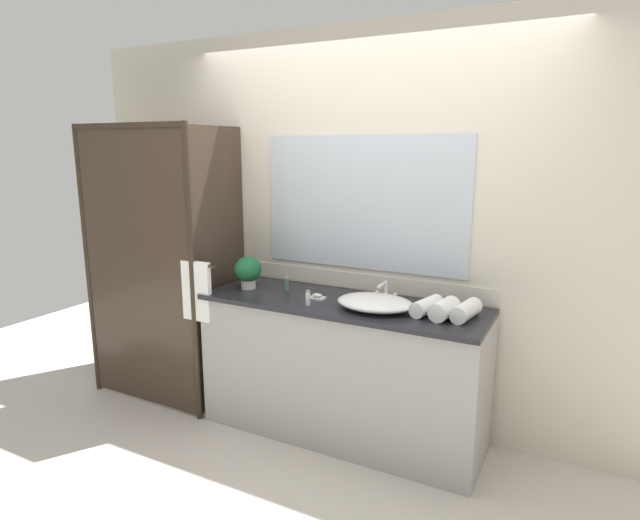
# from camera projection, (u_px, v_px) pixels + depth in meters

# --- Properties ---
(ground_plane) EXTENTS (8.00, 8.00, 0.00)m
(ground_plane) POSITION_uv_depth(u_px,v_px,m) (340.00, 433.00, 3.47)
(ground_plane) COLOR beige
(wall_back_with_mirror) EXTENTS (4.40, 0.06, 2.60)m
(wall_back_with_mirror) POSITION_uv_depth(u_px,v_px,m) (364.00, 230.00, 3.49)
(wall_back_with_mirror) COLOR beige
(wall_back_with_mirror) RESTS_ON ground_plane
(vanity_cabinet) EXTENTS (1.80, 0.58, 0.90)m
(vanity_cabinet) POSITION_uv_depth(u_px,v_px,m) (341.00, 369.00, 3.38)
(vanity_cabinet) COLOR #9E9993
(vanity_cabinet) RESTS_ON ground_plane
(shower_enclosure) EXTENTS (1.20, 0.59, 2.00)m
(shower_enclosure) POSITION_uv_depth(u_px,v_px,m) (165.00, 267.00, 3.66)
(shower_enclosure) COLOR #2D2319
(shower_enclosure) RESTS_ON ground_plane
(sink_basin) EXTENTS (0.46, 0.35, 0.08)m
(sink_basin) POSITION_uv_depth(u_px,v_px,m) (375.00, 303.00, 3.12)
(sink_basin) COLOR white
(sink_basin) RESTS_ON vanity_cabinet
(faucet) EXTENTS (0.17, 0.15, 0.13)m
(faucet) POSITION_uv_depth(u_px,v_px,m) (385.00, 295.00, 3.26)
(faucet) COLOR silver
(faucet) RESTS_ON vanity_cabinet
(potted_plant) EXTENTS (0.18, 0.18, 0.22)m
(potted_plant) POSITION_uv_depth(u_px,v_px,m) (248.00, 271.00, 3.56)
(potted_plant) COLOR beige
(potted_plant) RESTS_ON vanity_cabinet
(soap_dish) EXTENTS (0.10, 0.07, 0.04)m
(soap_dish) POSITION_uv_depth(u_px,v_px,m) (317.00, 297.00, 3.33)
(soap_dish) COLOR silver
(soap_dish) RESTS_ON vanity_cabinet
(amenity_bottle_shampoo) EXTENTS (0.03, 0.03, 0.10)m
(amenity_bottle_shampoo) POSITION_uv_depth(u_px,v_px,m) (287.00, 284.00, 3.51)
(amenity_bottle_shampoo) COLOR #4C7056
(amenity_bottle_shampoo) RESTS_ON vanity_cabinet
(amenity_bottle_lotion) EXTENTS (0.03, 0.03, 0.09)m
(amenity_bottle_lotion) POSITION_uv_depth(u_px,v_px,m) (308.00, 298.00, 3.19)
(amenity_bottle_lotion) COLOR silver
(amenity_bottle_lotion) RESTS_ON vanity_cabinet
(rolled_towel_near_edge) EXTENTS (0.14, 0.27, 0.10)m
(rolled_towel_near_edge) POSITION_uv_depth(u_px,v_px,m) (466.00, 311.00, 2.93)
(rolled_towel_near_edge) COLOR white
(rolled_towel_near_edge) RESTS_ON vanity_cabinet
(rolled_towel_middle) EXTENTS (0.14, 0.23, 0.11)m
(rolled_towel_middle) POSITION_uv_depth(u_px,v_px,m) (444.00, 309.00, 2.95)
(rolled_towel_middle) COLOR white
(rolled_towel_middle) RESTS_ON vanity_cabinet
(rolled_towel_far_edge) EXTENTS (0.15, 0.26, 0.09)m
(rolled_towel_far_edge) POSITION_uv_depth(u_px,v_px,m) (427.00, 306.00, 3.02)
(rolled_towel_far_edge) COLOR white
(rolled_towel_far_edge) RESTS_ON vanity_cabinet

